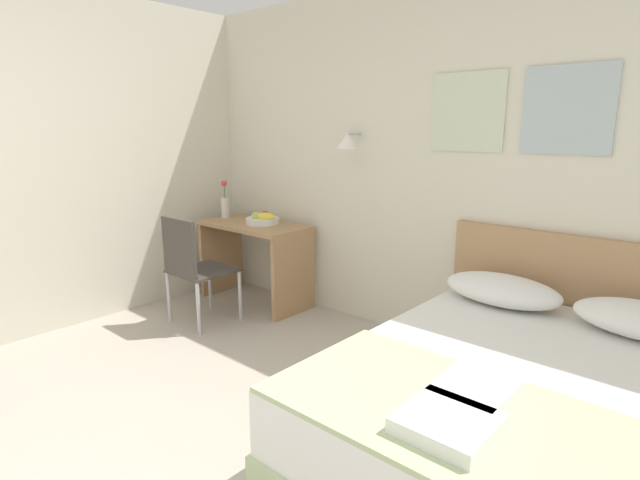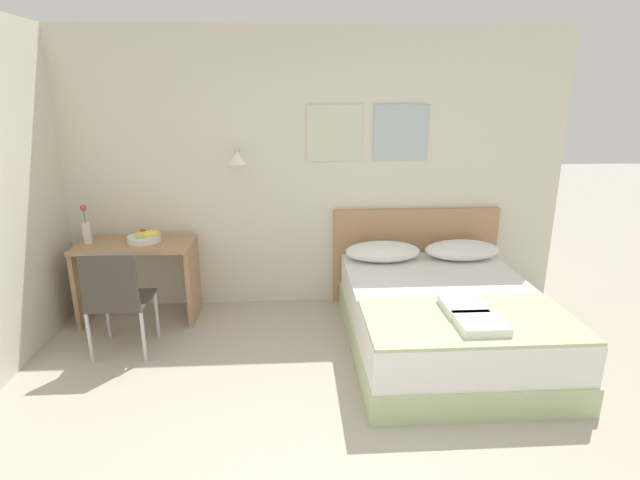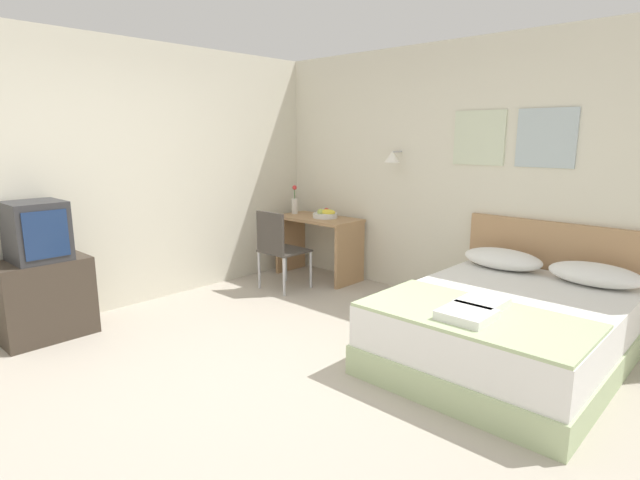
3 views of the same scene
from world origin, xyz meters
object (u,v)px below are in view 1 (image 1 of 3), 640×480
folded_towel_near_foot (475,390)px  desk (255,249)px  fruit_bowl (262,220)px  desk_chair (192,263)px  pillow_left (502,290)px  folded_towel_mid_bed (448,423)px  throw_blanket (461,416)px  headboard (579,313)px  flower_vase (225,205)px  bed (513,416)px

folded_towel_near_foot → desk: bearing=156.1°
fruit_bowl → desk_chair: bearing=-93.7°
folded_towel_near_foot → pillow_left: bearing=107.3°
folded_towel_mid_bed → desk_chair: size_ratio=0.35×
throw_blanket → desk: (-2.68, 1.32, -0.03)m
headboard → desk: (-2.68, -0.29, 0.03)m
fruit_bowl → flower_vase: size_ratio=0.85×
folded_towel_near_foot → desk_chair: 2.68m
pillow_left → folded_towel_near_foot: size_ratio=2.10×
folded_towel_near_foot → desk_chair: bearing=169.7°
throw_blanket → folded_towel_mid_bed: size_ratio=4.71×
headboard → pillow_left: (-0.38, -0.28, 0.13)m
flower_vase → fruit_bowl: bearing=3.0°
folded_towel_near_foot → desk: (-2.67, 1.18, -0.07)m
throw_blanket → headboard: bearing=90.0°
pillow_left → folded_towel_mid_bed: bearing=-74.9°
folded_towel_near_foot → fruit_bowl: bearing=154.8°
bed → fruit_bowl: fruit_bowl is taller
throw_blanket → flower_vase: size_ratio=4.14×
folded_towel_near_foot → bed: bearing=88.5°
folded_towel_near_foot → flower_vase: flower_vase is taller
pillow_left → throw_blanket: size_ratio=0.48×
headboard → pillow_left: headboard is taller
desk → flower_vase: flower_vase is taller
folded_towel_near_foot → flower_vase: bearing=158.9°
pillow_left → desk: 2.30m
headboard → flower_vase: 3.14m
pillow_left → fruit_bowl: fruit_bowl is taller
folded_towel_mid_bed → fruit_bowl: size_ratio=1.03×
bed → desk: 2.79m
fruit_bowl → flower_vase: (-0.50, -0.03, 0.09)m
folded_towel_mid_bed → desk_chair: 2.77m
pillow_left → desk_chair: desk_chair is taller
flower_vase → folded_towel_near_foot: bearing=-21.1°
pillow_left → desk_chair: 2.37m
throw_blanket → folded_towel_mid_bed: folded_towel_mid_bed is taller
fruit_bowl → folded_towel_mid_bed: bearing=-29.8°
bed → desk_chair: 2.66m
folded_towel_mid_bed → flower_vase: size_ratio=0.88×
desk → folded_towel_mid_bed: bearing=-28.5°
throw_blanket → desk: size_ratio=1.44×
headboard → folded_towel_near_foot: size_ratio=4.89×
bed → folded_towel_mid_bed: folded_towel_mid_bed is taller
throw_blanket → flower_vase: bearing=156.8°
folded_towel_near_foot → desk: 2.92m
desk_chair → fruit_bowl: size_ratio=2.94×
folded_towel_near_foot → desk: desk is taller
headboard → folded_towel_mid_bed: (0.01, -1.75, 0.10)m
desk_chair → flower_vase: flower_vase is taller
desk_chair → pillow_left: bearing=17.6°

